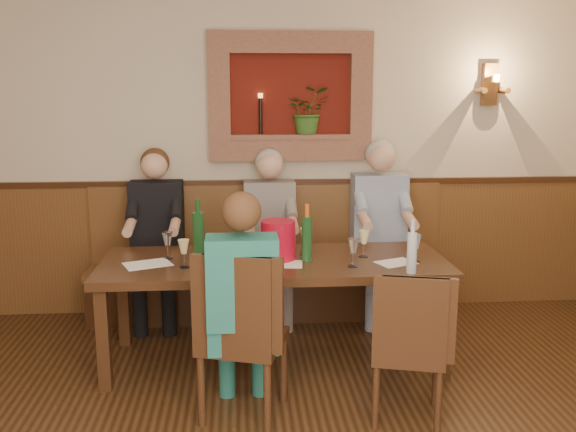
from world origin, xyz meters
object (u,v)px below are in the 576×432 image
(bench, at_px, (268,278))
(person_bench_mid, at_px, (270,251))
(person_bench_left, at_px, (157,253))
(chair_near_right, at_px, (407,376))
(water_bottle, at_px, (412,252))
(person_bench_right, at_px, (380,245))
(wine_bottle_green_a, at_px, (307,238))
(wine_bottle_green_b, at_px, (199,235))
(chair_near_left, at_px, (243,368))
(spittoon_bucket, at_px, (278,240))
(dining_table, at_px, (274,270))
(person_chair_front, at_px, (243,326))

(bench, bearing_deg, person_bench_mid, -83.78)
(bench, distance_m, person_bench_left, 0.96)
(chair_near_right, bearing_deg, water_bottle, 89.33)
(person_bench_right, xyz_separation_m, wine_bottle_green_a, (-0.71, -0.88, 0.29))
(bench, xyz_separation_m, wine_bottle_green_b, (-0.52, -0.92, 0.60))
(chair_near_left, height_order, spittoon_bucket, chair_near_left)
(chair_near_left, distance_m, person_bench_right, 2.01)
(bench, height_order, person_bench_mid, person_bench_mid)
(person_bench_mid, relative_size, spittoon_bucket, 5.24)
(wine_bottle_green_b, relative_size, water_bottle, 1.21)
(bench, xyz_separation_m, spittoon_bucket, (0.03, -0.93, 0.56))
(bench, relative_size, chair_near_right, 3.25)
(spittoon_bucket, bearing_deg, person_bench_right, 42.19)
(dining_table, distance_m, chair_near_right, 1.21)
(chair_near_right, relative_size, person_bench_right, 0.61)
(water_bottle, bearing_deg, dining_table, 155.99)
(person_bench_left, bearing_deg, wine_bottle_green_b, -64.07)
(person_bench_mid, bearing_deg, person_bench_left, -179.98)
(dining_table, xyz_separation_m, person_bench_mid, (0.01, 0.84, -0.08))
(bench, height_order, person_bench_right, person_bench_right)
(wine_bottle_green_b, bearing_deg, person_bench_mid, 56.83)
(person_bench_right, height_order, spittoon_bucket, person_bench_right)
(water_bottle, bearing_deg, person_bench_left, 145.58)
(wine_bottle_green_a, bearing_deg, chair_near_left, -122.30)
(person_chair_front, xyz_separation_m, spittoon_bucket, (0.26, 0.79, 0.32))
(chair_near_left, relative_size, person_bench_right, 0.69)
(bench, height_order, person_chair_front, person_chair_front)
(bench, distance_m, person_bench_right, 0.99)
(person_bench_mid, height_order, spittoon_bucket, person_bench_mid)
(spittoon_bucket, bearing_deg, water_bottle, -25.36)
(dining_table, height_order, person_chair_front, person_chair_front)
(person_bench_left, distance_m, water_bottle, 2.18)
(dining_table, bearing_deg, wine_bottle_green_a, -12.04)
(bench, height_order, wine_bottle_green_b, wine_bottle_green_b)
(bench, xyz_separation_m, chair_near_left, (-0.23, -1.71, -0.03))
(person_chair_front, distance_m, spittoon_bucket, 0.89)
(person_bench_mid, bearing_deg, water_bottle, -55.01)
(dining_table, distance_m, wine_bottle_green_b, 0.58)
(bench, relative_size, person_bench_mid, 2.09)
(bench, xyz_separation_m, wine_bottle_green_a, (0.22, -0.99, 0.59))
(dining_table, bearing_deg, spittoon_bucket, 21.29)
(wine_bottle_green_b, bearing_deg, water_bottle, -16.40)
(person_chair_front, height_order, wine_bottle_green_b, person_chair_front)
(bench, distance_m, chair_near_right, 1.96)
(bench, relative_size, spittoon_bucket, 10.95)
(dining_table, relative_size, person_bench_mid, 1.67)
(person_chair_front, bearing_deg, wine_bottle_green_b, 110.21)
(chair_near_right, relative_size, person_bench_left, 0.64)
(chair_near_right, distance_m, person_bench_mid, 1.89)
(person_bench_mid, relative_size, person_chair_front, 1.04)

